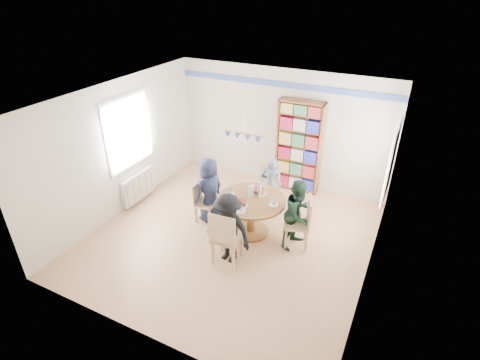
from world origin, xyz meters
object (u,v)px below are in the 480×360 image
Objects in this scene: person_right at (298,214)px; chair_far at (270,184)px; chair_right at (302,221)px; bookshelf at (299,148)px; chair_near at (225,236)px; person_left at (209,190)px; chair_left at (202,200)px; radiator at (139,186)px; person_far at (271,184)px; dining_table at (251,208)px; person_near at (228,229)px.

chair_far is at bearing 58.91° from person_right.
chair_right reaches higher than chair_far.
person_right is 0.63× the size of bookshelf.
chair_near is 1.40m from person_right.
person_left reaches higher than chair_right.
chair_right is (2.04, 0.08, 0.09)m from chair_left.
chair_right is 0.74× the size of person_left.
chair_far is at bearing -106.91° from bookshelf.
chair_far reaches higher than radiator.
person_far reaches higher than chair_near.
dining_table is (2.69, 0.02, 0.21)m from radiator.
person_left is (-1.92, 0.01, 0.13)m from chair_right.
bookshelf reaches higher than radiator.
radiator is 0.75× the size of person_right.
chair_far is at bearing 93.17° from dining_table.
chair_left is at bearing 107.93° from person_right.
bookshelf is (0.21, 1.10, 0.43)m from person_far.
chair_right is 0.76× the size of person_near.
dining_table is at bearing 96.76° from person_near.
bookshelf is (0.24, 3.04, 0.45)m from chair_near.
person_left is 1.03× the size of person_near.
dining_table is 0.96× the size of person_left.
dining_table is at bearing 0.45° from radiator.
person_right is (3.60, 0.06, 0.32)m from radiator.
chair_right is 1.92m from person_left.
dining_table is 0.92m from person_right.
person_right reaches higher than chair_right.
chair_far is at bearing 91.30° from chair_near.
person_left is 1.01× the size of person_right.
chair_right is 1.37m from person_near.
bookshelf reaches higher than person_far.
person_left is 2.32m from bookshelf.
person_right is at bearing 2.25° from chair_left.
person_left is at bearing 177.34° from dining_table.
chair_far is 1.42m from person_right.
dining_table is at bearing -178.04° from chair_right.
person_far is (-0.96, 0.89, 0.06)m from chair_right.
person_left is at bearing 105.44° from person_right.
chair_far is 1.97m from person_near.
person_right is 1.10× the size of person_far.
person_left is (-0.92, 1.06, 0.09)m from chair_near.
chair_right is at bearing -69.23° from bookshelf.
chair_near is 0.79× the size of person_right.
chair_right is at bearing 1.96° from dining_table.
person_near is 0.63× the size of bookshelf.
chair_left is 0.64× the size of person_near.
chair_near is at bearing -88.70° from chair_far.
radiator is at bearing 106.58° from person_right.
dining_table is 2.09m from bookshelf.
person_far is at bearing 88.61° from dining_table.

